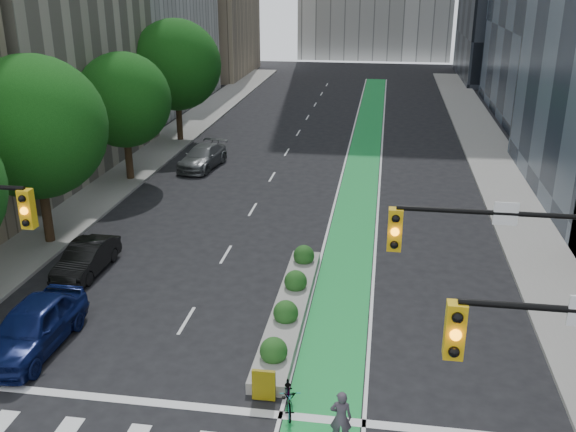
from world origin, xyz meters
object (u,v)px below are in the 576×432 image
(median_planter, at_px, (290,306))
(parked_car_left_near, at_px, (33,327))
(bicycle, at_px, (289,396))
(parked_car_left_far, at_px, (203,157))
(parked_car_left_mid, at_px, (86,258))
(cyclist, at_px, (341,418))

(median_planter, height_order, parked_car_left_near, parked_car_left_near)
(bicycle, height_order, parked_car_left_far, parked_car_left_far)
(median_planter, bearing_deg, parked_car_left_far, 114.99)
(parked_car_left_mid, distance_m, parked_car_left_far, 16.11)
(parked_car_left_mid, bearing_deg, parked_car_left_far, 89.45)
(cyclist, xyz_separation_m, parked_car_left_far, (-10.94, 25.06, -0.10))
(parked_car_left_near, height_order, parked_car_left_far, parked_car_left_near)
(bicycle, height_order, parked_car_left_mid, parked_car_left_mid)
(bicycle, distance_m, parked_car_left_mid, 12.54)
(parked_car_left_near, xyz_separation_m, parked_car_left_far, (-0.35, 21.96, -0.13))
(cyclist, bearing_deg, parked_car_left_near, -17.69)
(bicycle, bearing_deg, median_planter, 86.46)
(parked_car_left_near, relative_size, parked_car_left_far, 1.01)
(bicycle, relative_size, cyclist, 1.04)
(parked_car_left_far, bearing_deg, parked_car_left_near, -81.69)
(bicycle, bearing_deg, parked_car_left_mid, 130.08)
(cyclist, bearing_deg, parked_car_left_far, -67.77)
(parked_car_left_mid, bearing_deg, bicycle, -36.81)
(bicycle, bearing_deg, parked_car_left_near, 156.37)
(parked_car_left_mid, bearing_deg, parked_car_left_near, -80.35)
(median_planter, relative_size, parked_car_left_mid, 2.54)
(bicycle, xyz_separation_m, parked_car_left_far, (-9.35, 23.84, 0.27))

